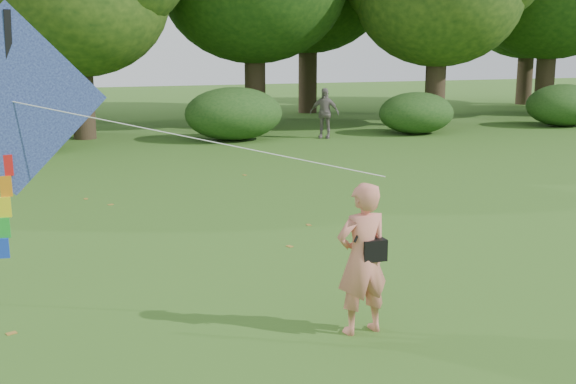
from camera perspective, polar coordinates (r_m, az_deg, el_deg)
name	(u,v)px	position (r m, az deg, el deg)	size (l,w,h in m)	color
ground	(381,353)	(8.44, 7.34, -12.52)	(100.00, 100.00, 0.00)	#265114
man_kite_flyer	(362,259)	(8.66, 5.88, -5.27)	(0.68, 0.44, 1.85)	#DE7D68
bystander_right	(324,113)	(26.21, 2.89, 6.25)	(1.06, 0.44, 1.81)	slate
crossbody_bag	(372,249)	(8.65, 6.69, -4.47)	(0.43, 0.20, 0.72)	black
flying_kite	(11,105)	(9.31, -21.02, 6.43)	(5.24, 2.12, 3.12)	#2739AB
shrub_band	(128,121)	(24.76, -12.52, 5.53)	(39.15, 3.22, 1.88)	#264919
fallen_leaves	(149,230)	(13.71, -10.95, -2.99)	(7.65, 11.58, 0.01)	olive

